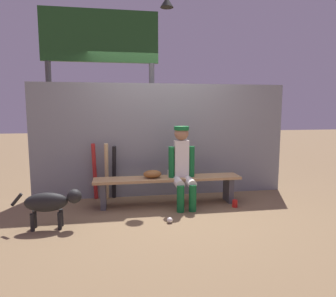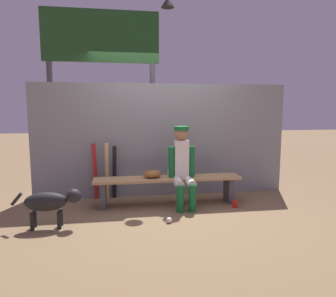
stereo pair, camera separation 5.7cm
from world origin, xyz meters
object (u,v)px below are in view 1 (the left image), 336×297
Objects in this scene: baseball_glove at (152,174)px; dog at (51,202)px; cup_on_ground at (235,204)px; dugout_bench at (168,183)px; scoreboard at (104,55)px; baseball at (170,220)px; bat_wood_natural at (107,172)px; bat_aluminum_red at (95,172)px; bat_aluminum_black at (114,172)px; cup_on_bench at (170,173)px; player_seated at (183,164)px.

baseball_glove reaches higher than dog.
cup_on_ground is at bearing -13.79° from baseball_glove.
scoreboard reaches higher than dugout_bench.
baseball_glove reaches higher than baseball.
bat_aluminum_red is (-0.19, 0.04, -0.00)m from bat_wood_natural.
bat_aluminum_black is 8.14× the size of cup_on_bench.
baseball is (0.84, -1.18, -0.44)m from bat_wood_natural.
baseball_glove is at bearing -37.21° from bat_aluminum_black.
baseball_glove is 0.30× the size of bat_aluminum_red.
baseball_glove is 0.28m from cup_on_bench.
bat_aluminum_black is 12.09× the size of baseball.
scoreboard is (-1.95, 1.50, 2.39)m from cup_on_ground.
bat_wood_natural is 1.12× the size of dog.
baseball_glove is 2.40m from scoreboard.
cup_on_ground is at bearing 8.93° from dog.
dog is at bearing -171.07° from cup_on_ground.
baseball_glove is at bearing -26.62° from bat_aluminum_red.
cup_on_bench is at bearing 23.86° from dog.
bat_wood_natural reaches higher than bat_aluminum_black.
bat_wood_natural reaches higher than dugout_bench.
cup_on_ground is (1.23, -0.30, -0.44)m from baseball_glove.
bat_aluminum_black is at bearing 157.66° from cup_on_ground.
baseball_glove is (-0.45, 0.10, -0.16)m from player_seated.
scoreboard is (-0.86, 1.97, 2.41)m from baseball.
baseball_glove is 2.55× the size of cup_on_ground.
baseball is 0.67× the size of cup_on_ground.
bat_aluminum_black is (-0.83, 0.44, 0.11)m from dugout_bench.
dugout_bench is at bearing 153.88° from player_seated.
baseball_glove is 1.53m from dog.
scoreboard reaches higher than bat_wood_natural.
player_seated reaches higher than baseball.
bat_wood_natural is 8.60× the size of cup_on_bench.
cup_on_ground is at bearing 23.58° from baseball.
player_seated is (0.21, -0.10, 0.32)m from dugout_bench.
cup_on_ground is at bearing -18.45° from cup_on_bench.
cup_on_ground is (0.77, -0.20, -0.60)m from player_seated.
bat_aluminum_red is 12.66× the size of baseball.
dog is (-1.60, -0.71, -0.00)m from dugout_bench.
bat_wood_natural is (-0.70, 0.41, -0.02)m from baseball_glove.
bat_wood_natural reaches higher than cup_on_bench.
bat_wood_natural is 1.52m from baseball.
dog is (-1.63, -0.72, -0.15)m from cup_on_bench.
baseball_glove is 1.00m from bat_aluminum_red.
bat_aluminum_black is 0.95× the size of bat_aluminum_red.
bat_aluminum_black is 0.26× the size of scoreboard.
baseball is 1.19m from cup_on_ground.
cup_on_bench is 0.03× the size of scoreboard.
cup_on_ground is (1.09, 0.48, 0.02)m from baseball.
dugout_bench is 0.94m from bat_aluminum_black.
cup_on_ground is 1.09m from cup_on_bench.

